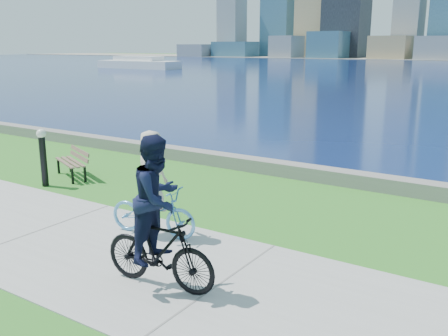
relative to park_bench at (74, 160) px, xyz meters
The scene contains 8 objects.
ground 3.98m from the park_bench, 49.90° to the right, with size 320.00×320.00×0.00m, color #24691B.
concrete_path 3.98m from the park_bench, 49.90° to the right, with size 80.00×3.50×0.02m, color #999A95.
seawall 4.08m from the park_bench, 51.25° to the left, with size 90.00×0.50×0.35m, color slate.
ferry_near 63.05m from the park_bench, 131.10° to the left, with size 13.26×3.79×1.80m.
park_bench is the anchor object (origin of this frame).
bollard_lamp 1.04m from the park_bench, 85.71° to the right, with size 0.23×0.23×1.42m.
cyclist_woman 4.91m from the park_bench, 24.24° to the right, with size 0.89×1.78×1.92m.
cyclist_man 6.85m from the park_bench, 30.71° to the right, with size 0.73×1.83×2.20m.
Camera 1 is at (7.65, -5.41, 3.37)m, focal length 40.00 mm.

